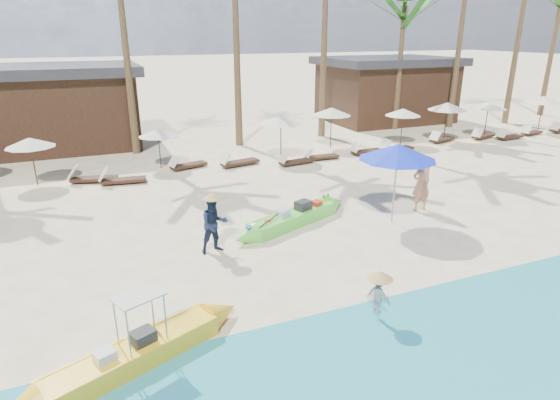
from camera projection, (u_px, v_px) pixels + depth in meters
name	position (u px, v px, depth m)	size (l,w,h in m)	color
ground	(319.00, 257.00, 13.08)	(240.00, 240.00, 0.00)	beige
wet_sand_strip	(441.00, 369.00, 8.73)	(240.00, 4.50, 0.01)	tan
green_canoe	(294.00, 218.00, 15.22)	(5.27, 2.39, 0.70)	#5AD540
yellow_canoe	(134.00, 355.00, 8.78)	(5.18, 2.39, 1.42)	yellow
tourist	(421.00, 184.00, 16.18)	(0.72, 0.47, 1.98)	tan
vendor_green	(214.00, 224.00, 13.14)	(0.81, 0.63, 1.67)	#141E38
vendor_yellow	(379.00, 294.00, 10.07)	(0.56, 0.32, 0.87)	gray
blue_umbrella	(398.00, 152.00, 14.65)	(2.46, 2.46, 2.65)	#99999E
resort_parasol_4	(30.00, 142.00, 18.65)	(1.91, 1.91, 1.97)	#3B2318
lounger_4_left	(90.00, 177.00, 19.46)	(2.00, 1.06, 0.65)	#3B2318
lounger_4_right	(120.00, 179.00, 19.29)	(1.91, 0.82, 0.63)	#3B2318
resort_parasol_5	(158.00, 132.00, 21.09)	(1.78, 1.78, 1.83)	#3B2318
lounger_5_left	(186.00, 165.00, 21.42)	(1.85, 1.01, 0.60)	#3B2318
resort_parasol_6	(281.00, 119.00, 22.33)	(2.14, 2.14, 2.20)	#3B2318
lounger_6_left	(237.00, 162.00, 21.84)	(2.00, 0.97, 0.65)	#3B2318
lounger_6_right	(294.00, 161.00, 22.05)	(1.76, 0.75, 0.58)	#3B2318
resort_parasol_7	(332.00, 112.00, 24.77)	(2.10, 2.10, 2.16)	#3B2318
lounger_7_left	(320.00, 156.00, 22.93)	(1.75, 0.61, 0.59)	#3B2318
lounger_7_right	(366.00, 150.00, 23.95)	(1.82, 0.60, 0.61)	#3B2318
resort_parasol_8	(403.00, 112.00, 25.46)	(1.94, 1.94, 2.00)	#3B2318
lounger_8_left	(395.00, 148.00, 24.38)	(1.95, 0.70, 0.65)	#3B2318
resort_parasol_9	(448.00, 106.00, 26.10)	(2.16, 2.16, 2.22)	#3B2318
lounger_9_left	(441.00, 139.00, 26.57)	(1.89, 1.02, 0.61)	#3B2318
lounger_9_right	(482.00, 135.00, 27.42)	(1.86, 1.03, 0.61)	#3B2318
resort_parasol_10	(489.00, 105.00, 27.13)	(2.06, 2.06, 2.12)	#3B2318
lounger_10_left	(509.00, 136.00, 27.24)	(1.86, 0.72, 0.62)	#3B2318
lounger_10_right	(531.00, 132.00, 28.42)	(1.74, 0.83, 0.57)	#3B2318
resort_parasol_11	(543.00, 100.00, 28.83)	(2.14, 2.14, 2.21)	#3B2318
palm_6	(404.00, 12.00, 27.91)	(2.08, 2.08, 8.51)	brown
pavilion_west	(35.00, 107.00, 24.67)	(10.80, 6.60, 4.30)	#3B2318
pavilion_east	(386.00, 89.00, 32.57)	(8.80, 6.60, 4.30)	#3B2318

